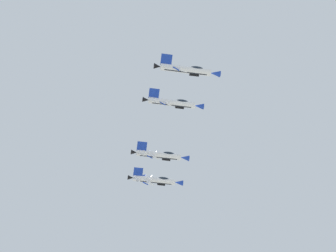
{
  "coord_description": "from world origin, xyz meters",
  "views": [
    {
      "loc": [
        -5.79,
        -6.68,
        1.6
      ],
      "look_at": [
        -9.27,
        119.82,
        120.74
      ],
      "focal_mm": 71.01,
      "sensor_mm": 36.0,
      "label": 1
    }
  ],
  "objects": [
    {
      "name": "fighter_jet_lead",
      "position": [
        -13.55,
        141.4,
        119.93
      ],
      "size": [
        15.88,
        6.95,
        8.0
      ],
      "rotation": [
        0.0,
        0.91,
        4.91
      ],
      "color": "white"
    },
    {
      "name": "fighter_jet_left_outer",
      "position": [
        -4.25,
        98.11,
        118.32
      ],
      "size": [
        15.88,
        7.46,
        7.55
      ],
      "rotation": [
        0.0,
        0.83,
        4.91
      ],
      "color": "white"
    },
    {
      "name": "fighter_jet_left_wing",
      "position": [
        -11.75,
        128.88,
        118.53
      ],
      "size": [
        15.88,
        7.3,
        7.7
      ],
      "rotation": [
        0.0,
        0.86,
        4.91
      ],
      "color": "white"
    },
    {
      "name": "fighter_jet_right_wing",
      "position": [
        -7.86,
        112.98,
        122.39
      ],
      "size": [
        15.88,
        7.23,
        7.76
      ],
      "rotation": [
        0.0,
        0.87,
        4.91
      ],
      "color": "white"
    }
  ]
}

